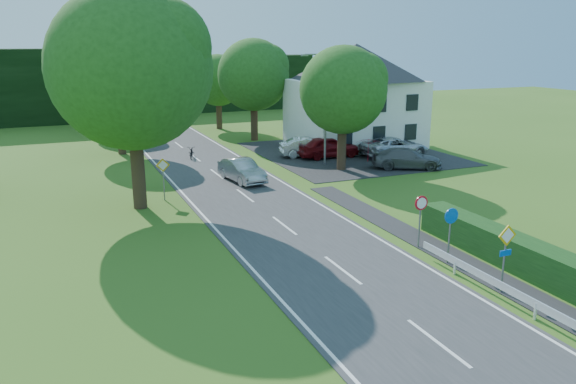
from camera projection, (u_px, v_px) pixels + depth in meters
name	position (u px, v px, depth m)	size (l,w,h in m)	color
road	(270.00, 215.00, 29.27)	(7.00, 80.00, 0.04)	#333335
parking_pad	(350.00, 153.00, 45.35)	(14.00, 16.00, 0.04)	black
line_edge_left	(209.00, 222.00, 28.04)	(0.12, 80.00, 0.01)	white
line_edge_right	(325.00, 207.00, 30.49)	(0.12, 80.00, 0.01)	white
line_centre	(270.00, 214.00, 29.27)	(0.12, 80.00, 0.01)	white
tree_main	(133.00, 100.00, 29.07)	(9.40, 9.40, 11.64)	#204B16
tree_left_far	(118.00, 100.00, 44.07)	(7.00, 7.00, 8.58)	#204B16
tree_right_far	(254.00, 90.00, 50.30)	(7.40, 7.40, 9.09)	#204B16
tree_left_back	(109.00, 91.00, 55.00)	(6.60, 6.60, 8.07)	#204B16
tree_right_back	(218.00, 92.00, 57.24)	(6.20, 6.20, 7.56)	#204B16
tree_right_mid	(343.00, 109.00, 38.48)	(7.00, 7.00, 8.58)	#204B16
treeline_right	(199.00, 84.00, 72.29)	(30.00, 5.00, 7.00)	black
house_white	(355.00, 94.00, 47.63)	(10.60, 8.40, 8.60)	white
streetlight	(324.00, 104.00, 40.04)	(2.03, 0.18, 8.00)	slate
sign_priority_right	(506.00, 246.00, 19.74)	(0.78, 0.09, 2.59)	slate
sign_roundabout	(451.00, 225.00, 22.44)	(0.64, 0.08, 2.37)	slate
sign_speed_limit	(421.00, 209.00, 24.19)	(0.64, 0.11, 2.37)	slate
sign_priority_left	(163.00, 171.00, 31.57)	(0.78, 0.09, 2.44)	slate
moving_car	(242.00, 170.00, 36.02)	(1.53, 4.38, 1.44)	#9E9EA2
motorcycle	(192.00, 152.00, 43.37)	(0.63, 1.81, 0.95)	black
parked_car_red	(328.00, 147.00, 43.46)	(1.95, 4.85, 1.65)	maroon
parked_car_silver_a	(309.00, 147.00, 43.80)	(1.59, 4.56, 1.50)	silver
parked_car_grey	(407.00, 158.00, 39.73)	(1.98, 4.88, 1.42)	#56565B
parked_car_silver_b	(394.00, 147.00, 43.89)	(2.51, 5.44, 1.51)	silver
parasol	(368.00, 150.00, 41.84)	(1.92, 1.96, 1.76)	red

